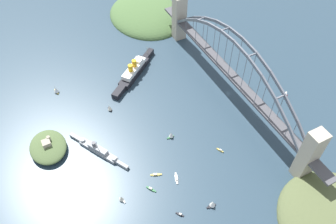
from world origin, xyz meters
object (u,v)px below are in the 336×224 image
object	(u,v)px
small_boat_6	(121,198)
small_boat_8	(176,178)
seaplane_taxiing_near_bridge	(285,95)
small_boat_7	(171,135)
small_boat_1	(220,150)
ocean_liner	(134,71)
small_boat_2	(56,90)
fort_island_mid_harbor	(48,147)
small_boat_10	(110,108)
small_boat_0	(156,175)
naval_cruiser	(98,150)
small_boat_3	(212,204)
small_boat_9	(180,214)
small_boat_4	(151,189)
harbor_arch_bridge	(232,72)

from	to	relation	value
small_boat_6	small_boat_8	bearing A→B (deg)	-93.67
seaplane_taxiing_near_bridge	small_boat_7	size ratio (longest dim) A/B	1.00
small_boat_1	small_boat_7	xyz separation A→B (m)	(37.64, 35.90, 3.13)
ocean_liner	small_boat_2	bearing A→B (deg)	81.63
fort_island_mid_harbor	small_boat_10	world-z (taller)	fort_island_mid_harbor
seaplane_taxiing_near_bridge	small_boat_2	bearing A→B (deg)	61.35
small_boat_0	small_boat_6	xyz separation A→B (m)	(-9.18, 38.85, 2.70)
naval_cruiser	small_boat_3	bearing A→B (deg)	-145.64
small_boat_8	small_boat_10	bearing A→B (deg)	12.46
small_boat_2	small_boat_10	xyz separation A→B (m)	(-54.41, -45.02, -0.52)
small_boat_3	small_boat_7	distance (m)	84.59
small_boat_0	small_boat_1	distance (m)	69.80
naval_cruiser	small_boat_10	distance (m)	55.64
naval_cruiser	small_boat_2	size ratio (longest dim) A/B	6.74
small_boat_6	small_boat_7	distance (m)	83.99
fort_island_mid_harbor	small_boat_8	distance (m)	132.08
small_boat_2	small_boat_8	distance (m)	178.54
small_boat_2	seaplane_taxiing_near_bridge	bearing A→B (deg)	-118.65
seaplane_taxiing_near_bridge	small_boat_9	bearing A→B (deg)	112.00
naval_cruiser	seaplane_taxiing_near_bridge	bearing A→B (deg)	-96.69
small_boat_1	small_boat_9	size ratio (longest dim) A/B	1.14
small_boat_6	small_boat_8	distance (m)	54.46
ocean_liner	small_boat_4	size ratio (longest dim) A/B	8.37
small_boat_4	small_boat_8	bearing A→B (deg)	-92.18
harbor_arch_bridge	small_boat_2	bearing A→B (deg)	62.33
small_boat_2	small_boat_4	size ratio (longest dim) A/B	1.05
naval_cruiser	fort_island_mid_harbor	xyz separation A→B (m)	(24.79, 43.03, 1.76)
naval_cruiser	fort_island_mid_harbor	size ratio (longest dim) A/B	1.49
small_boat_0	small_boat_2	world-z (taller)	small_boat_2
seaplane_taxiing_near_bridge	small_boat_1	xyz separation A→B (m)	(-30.19, 107.47, -1.19)
small_boat_3	small_boat_6	bearing A→B (deg)	58.62
small_boat_0	small_boat_9	distance (m)	45.55
naval_cruiser	small_boat_8	world-z (taller)	naval_cruiser
fort_island_mid_harbor	small_boat_0	world-z (taller)	fort_island_mid_harbor
small_boat_4	small_boat_9	world-z (taller)	small_boat_4
small_boat_0	small_boat_6	distance (m)	40.02
harbor_arch_bridge	small_boat_8	bearing A→B (deg)	123.84
seaplane_taxiing_near_bridge	small_boat_2	distance (m)	263.29
fort_island_mid_harbor	small_boat_8	bearing A→B (deg)	-132.06
ocean_liner	small_boat_8	bearing A→B (deg)	171.38
small_boat_2	small_boat_9	size ratio (longest dim) A/B	1.48
harbor_arch_bridge	small_boat_6	bearing A→B (deg)	112.96
fort_island_mid_harbor	small_boat_3	xyz separation A→B (m)	(-127.27, -113.10, -0.54)
small_boat_4	small_boat_6	world-z (taller)	small_boat_6
harbor_arch_bridge	small_boat_0	distance (m)	139.81
harbor_arch_bridge	seaplane_taxiing_near_bridge	xyz separation A→B (m)	(-33.65, -54.49, -30.31)
small_boat_8	small_boat_9	size ratio (longest dim) A/B	1.80
small_boat_0	small_boat_2	bearing A→B (deg)	19.55
harbor_arch_bridge	small_boat_8	xyz separation A→B (m)	(-71.90, 107.22, -31.69)
harbor_arch_bridge	seaplane_taxiing_near_bridge	size ratio (longest dim) A/B	35.44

